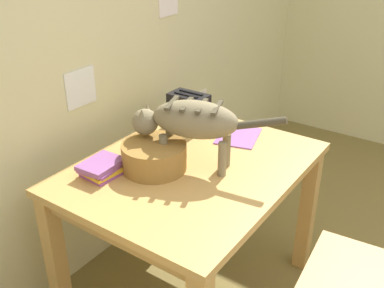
{
  "coord_description": "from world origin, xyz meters",
  "views": [
    {
      "loc": [
        -1.51,
        0.4,
        1.71
      ],
      "look_at": [
        -0.09,
        1.39,
        0.84
      ],
      "focal_mm": 41.93,
      "sensor_mm": 36.0,
      "label": 1
    }
  ],
  "objects_px": {
    "toaster": "(189,110)",
    "magazine": "(238,136)",
    "dining_table": "(192,183)",
    "coffee_mug": "(147,144)",
    "book_stack": "(103,167)",
    "saucer_bowl": "(147,156)",
    "wicker_basket": "(154,156)",
    "cat": "(189,122)",
    "wooden_chair_near": "(373,279)"
  },
  "relations": [
    {
      "from": "toaster",
      "to": "magazine",
      "type": "bearing_deg",
      "value": -85.48
    },
    {
      "from": "dining_table",
      "to": "toaster",
      "type": "xyz_separation_m",
      "value": [
        0.34,
        0.26,
        0.18
      ]
    },
    {
      "from": "dining_table",
      "to": "coffee_mug",
      "type": "height_order",
      "value": "coffee_mug"
    },
    {
      "from": "coffee_mug",
      "to": "book_stack",
      "type": "height_order",
      "value": "coffee_mug"
    },
    {
      "from": "saucer_bowl",
      "to": "toaster",
      "type": "height_order",
      "value": "toaster"
    },
    {
      "from": "magazine",
      "to": "wicker_basket",
      "type": "height_order",
      "value": "wicker_basket"
    },
    {
      "from": "wicker_basket",
      "to": "toaster",
      "type": "relative_size",
      "value": 1.39
    },
    {
      "from": "book_stack",
      "to": "cat",
      "type": "bearing_deg",
      "value": -44.25
    },
    {
      "from": "saucer_bowl",
      "to": "coffee_mug",
      "type": "xyz_separation_m",
      "value": [
        0.0,
        -0.0,
        0.06
      ]
    },
    {
      "from": "wooden_chair_near",
      "to": "toaster",
      "type": "bearing_deg",
      "value": 70.32
    },
    {
      "from": "book_stack",
      "to": "wicker_basket",
      "type": "relative_size",
      "value": 0.72
    },
    {
      "from": "saucer_bowl",
      "to": "wooden_chair_near",
      "type": "bearing_deg",
      "value": -82.0
    },
    {
      "from": "coffee_mug",
      "to": "book_stack",
      "type": "relative_size",
      "value": 0.6
    },
    {
      "from": "magazine",
      "to": "dining_table",
      "type": "bearing_deg",
      "value": 160.13
    },
    {
      "from": "saucer_bowl",
      "to": "wicker_basket",
      "type": "height_order",
      "value": "wicker_basket"
    },
    {
      "from": "book_stack",
      "to": "wicker_basket",
      "type": "bearing_deg",
      "value": -43.1
    },
    {
      "from": "coffee_mug",
      "to": "book_stack",
      "type": "distance_m",
      "value": 0.22
    },
    {
      "from": "coffee_mug",
      "to": "magazine",
      "type": "distance_m",
      "value": 0.5
    },
    {
      "from": "wooden_chair_near",
      "to": "saucer_bowl",
      "type": "bearing_deg",
      "value": 92.98
    },
    {
      "from": "toaster",
      "to": "cat",
      "type": "bearing_deg",
      "value": -144.56
    },
    {
      "from": "coffee_mug",
      "to": "wooden_chair_near",
      "type": "xyz_separation_m",
      "value": [
        0.14,
        -1.0,
        -0.35
      ]
    },
    {
      "from": "coffee_mug",
      "to": "toaster",
      "type": "height_order",
      "value": "toaster"
    },
    {
      "from": "dining_table",
      "to": "wicker_basket",
      "type": "distance_m",
      "value": 0.23
    },
    {
      "from": "wicker_basket",
      "to": "cat",
      "type": "bearing_deg",
      "value": -45.89
    },
    {
      "from": "wicker_basket",
      "to": "book_stack",
      "type": "bearing_deg",
      "value": 136.9
    },
    {
      "from": "book_stack",
      "to": "wicker_basket",
      "type": "distance_m",
      "value": 0.22
    },
    {
      "from": "cat",
      "to": "dining_table",
      "type": "bearing_deg",
      "value": -32.2
    },
    {
      "from": "cat",
      "to": "toaster",
      "type": "relative_size",
      "value": 3.14
    },
    {
      "from": "magazine",
      "to": "toaster",
      "type": "distance_m",
      "value": 0.3
    },
    {
      "from": "wicker_basket",
      "to": "wooden_chair_near",
      "type": "distance_m",
      "value": 1.0
    },
    {
      "from": "coffee_mug",
      "to": "wicker_basket",
      "type": "xyz_separation_m",
      "value": [
        -0.04,
        -0.08,
        -0.01
      ]
    },
    {
      "from": "wicker_basket",
      "to": "wooden_chair_near",
      "type": "height_order",
      "value": "wooden_chair_near"
    },
    {
      "from": "book_stack",
      "to": "toaster",
      "type": "xyz_separation_m",
      "value": [
        0.62,
        -0.01,
        0.06
      ]
    },
    {
      "from": "coffee_mug",
      "to": "wooden_chair_near",
      "type": "bearing_deg",
      "value": -82.21
    },
    {
      "from": "cat",
      "to": "magazine",
      "type": "distance_m",
      "value": 0.43
    },
    {
      "from": "toaster",
      "to": "wicker_basket",
      "type": "bearing_deg",
      "value": -162.72
    },
    {
      "from": "cat",
      "to": "book_stack",
      "type": "bearing_deg",
      "value": 116.58
    },
    {
      "from": "dining_table",
      "to": "cat",
      "type": "distance_m",
      "value": 0.31
    },
    {
      "from": "dining_table",
      "to": "saucer_bowl",
      "type": "height_order",
      "value": "saucer_bowl"
    },
    {
      "from": "book_stack",
      "to": "dining_table",
      "type": "bearing_deg",
      "value": -43.03
    },
    {
      "from": "cat",
      "to": "magazine",
      "type": "height_order",
      "value": "cat"
    },
    {
      "from": "dining_table",
      "to": "saucer_bowl",
      "type": "bearing_deg",
      "value": 112.87
    },
    {
      "from": "book_stack",
      "to": "wooden_chair_near",
      "type": "height_order",
      "value": "wooden_chair_near"
    },
    {
      "from": "book_stack",
      "to": "wicker_basket",
      "type": "xyz_separation_m",
      "value": [
        0.16,
        -0.15,
        0.03
      ]
    },
    {
      "from": "dining_table",
      "to": "wicker_basket",
      "type": "bearing_deg",
      "value": 137.06
    },
    {
      "from": "magazine",
      "to": "wooden_chair_near",
      "type": "distance_m",
      "value": 0.89
    },
    {
      "from": "saucer_bowl",
      "to": "toaster",
      "type": "bearing_deg",
      "value": 8.97
    },
    {
      "from": "saucer_bowl",
      "to": "wicker_basket",
      "type": "bearing_deg",
      "value": -118.05
    },
    {
      "from": "wicker_basket",
      "to": "wooden_chair_near",
      "type": "relative_size",
      "value": 0.29
    },
    {
      "from": "saucer_bowl",
      "to": "dining_table",
      "type": "bearing_deg",
      "value": -67.13
    }
  ]
}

